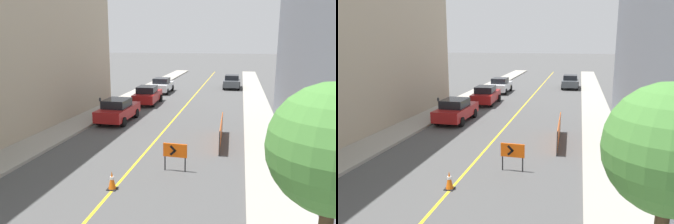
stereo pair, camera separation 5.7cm
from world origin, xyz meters
TOP-DOWN VIEW (x-y plane):
  - lane_stripe at (0.00, 31.23)m, footprint 0.12×62.45m
  - sidewalk_left at (-5.91, 31.23)m, footprint 2.17×62.45m
  - sidewalk_right at (5.91, 31.23)m, footprint 2.17×62.45m
  - traffic_cone_third at (-0.04, 13.61)m, footprint 0.36×0.36m
  - arrow_barricade_primary at (1.91, 15.84)m, footprint 1.03×0.11m
  - safety_mesh_fence at (3.57, 20.25)m, footprint 0.16×4.42m
  - parked_car_curb_near at (-3.62, 23.63)m, footprint 1.94×4.32m
  - parked_car_curb_mid at (-3.40, 30.24)m, footprint 2.01×4.38m
  - parked_car_curb_far at (-3.67, 36.79)m, footprint 1.94×4.32m
  - parked_car_opposite_side at (3.54, 41.64)m, footprint 1.93×4.30m
  - parking_meter_far_curb at (-5.18, 24.21)m, footprint 0.12×0.11m
  - street_tree_right_near at (6.02, 8.58)m, footprint 2.23×2.23m

SIDE VIEW (x-z plane):
  - lane_stripe at x=0.00m, z-range 0.00..0.01m
  - sidewalk_left at x=-5.91m, z-range 0.00..0.15m
  - sidewalk_right at x=5.91m, z-range 0.00..0.15m
  - traffic_cone_third at x=-0.04m, z-range 0.00..0.70m
  - safety_mesh_fence at x=3.57m, z-range 0.00..1.25m
  - parked_car_curb_near at x=-3.62m, z-range 0.00..1.59m
  - parked_car_curb_mid at x=-3.40m, z-range 0.00..1.59m
  - parked_car_curb_far at x=-3.67m, z-range 0.00..1.59m
  - parked_car_opposite_side at x=3.54m, z-range 0.00..1.59m
  - arrow_barricade_primary at x=1.91m, z-range 0.26..1.47m
  - parking_meter_far_curb at x=-5.18m, z-range 0.43..1.80m
  - street_tree_right_near at x=6.02m, z-range 1.34..6.00m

